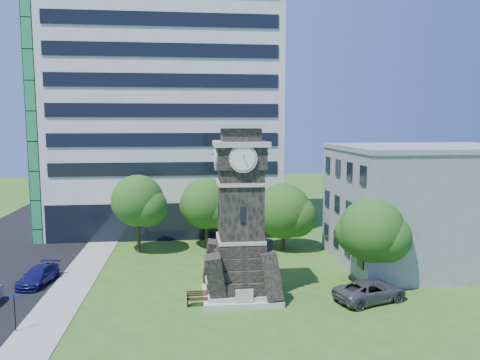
{
  "coord_description": "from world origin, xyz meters",
  "views": [
    {
      "loc": [
        -0.53,
        -30.16,
        12.34
      ],
      "look_at": [
        3.39,
        5.87,
        7.89
      ],
      "focal_mm": 35.0,
      "sensor_mm": 36.0,
      "label": 1
    }
  ],
  "objects": [
    {
      "name": "street_sign",
      "position": [
        -10.89,
        -2.46,
        1.44
      ],
      "size": [
        0.55,
        0.06,
        2.3
      ],
      "rotation": [
        0.0,
        0.0,
        0.04
      ],
      "color": "black",
      "rests_on": "ground"
    },
    {
      "name": "tree_nc",
      "position": [
        1.13,
        15.26,
        4.28
      ],
      "size": [
        5.54,
        5.04,
        6.98
      ],
      "rotation": [
        0.0,
        0.0,
        -0.21
      ],
      "color": "#332114",
      "rests_on": "ground"
    },
    {
      "name": "ground",
      "position": [
        0.0,
        0.0,
        0.0
      ],
      "size": [
        160.0,
        160.0,
        0.0
      ],
      "primitive_type": "plane",
      "color": "#2E5E1A",
      "rests_on": "ground"
    },
    {
      "name": "sidewalk",
      "position": [
        -9.5,
        5.0,
        0.03
      ],
      "size": [
        3.0,
        70.0,
        0.06
      ],
      "primitive_type": "cube",
      "color": "gray",
      "rests_on": "ground"
    },
    {
      "name": "tree_nw",
      "position": [
        -5.36,
        14.23,
        4.82
      ],
      "size": [
        5.4,
        4.91,
        7.48
      ],
      "rotation": [
        0.0,
        0.0,
        -0.05
      ],
      "color": "#332114",
      "rests_on": "ground"
    },
    {
      "name": "office_low",
      "position": [
        19.97,
        8.0,
        5.21
      ],
      "size": [
        15.2,
        12.2,
        10.4
      ],
      "color": "#949699",
      "rests_on": "ground"
    },
    {
      "name": "park_bench",
      "position": [
        0.15,
        0.47,
        0.53
      ],
      "size": [
        1.95,
        0.52,
        1.01
      ],
      "rotation": [
        0.0,
        0.0,
        0.04
      ],
      "color": "black",
      "rests_on": "ground"
    },
    {
      "name": "tree_ne",
      "position": [
        8.59,
        13.78,
        3.66
      ],
      "size": [
        5.93,
        5.4,
        6.51
      ],
      "rotation": [
        0.0,
        0.0,
        -0.31
      ],
      "color": "#332114",
      "rests_on": "ground"
    },
    {
      "name": "car_east_lot",
      "position": [
        11.87,
        -0.05,
        0.73
      ],
      "size": [
        5.75,
        3.96,
        1.46
      ],
      "primitive_type": "imported",
      "rotation": [
        0.0,
        0.0,
        1.89
      ],
      "color": "#4C4B50",
      "rests_on": "ground"
    },
    {
      "name": "car_street_north",
      "position": [
        -12.21,
        6.1,
        0.65
      ],
      "size": [
        2.62,
        4.74,
        1.3
      ],
      "primitive_type": "imported",
      "rotation": [
        0.0,
        0.0,
        -0.19
      ],
      "color": "#141458",
      "rests_on": "ground"
    },
    {
      "name": "clock_tower",
      "position": [
        3.0,
        2.0,
        5.28
      ],
      "size": [
        5.4,
        5.4,
        12.22
      ],
      "color": "beige",
      "rests_on": "ground"
    },
    {
      "name": "office_tall",
      "position": [
        -3.2,
        25.84,
        14.22
      ],
      "size": [
        26.2,
        15.11,
        28.6
      ],
      "color": "white",
      "rests_on": "ground"
    },
    {
      "name": "tree_east",
      "position": [
        12.95,
        2.56,
        4.26
      ],
      "size": [
        5.31,
        4.83,
        6.85
      ],
      "rotation": [
        0.0,
        0.0,
        0.1
      ],
      "color": "#332114",
      "rests_on": "ground"
    }
  ]
}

